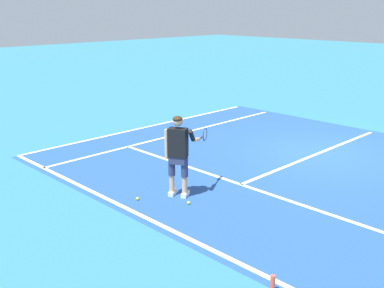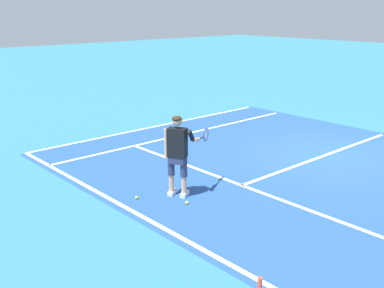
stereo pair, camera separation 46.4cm
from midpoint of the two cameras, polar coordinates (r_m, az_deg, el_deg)
The scene contains 11 objects.
ground_plane at distance 13.01m, azimuth 14.45°, elevation -1.05°, with size 80.00×80.00×0.00m, color teal.
court_inner_surface at distance 11.84m, azimuth 10.79°, elevation -2.54°, with size 10.98×9.38×0.00m, color #234C93.
line_baseline at distance 8.76m, azimuth -6.53°, elevation -9.29°, with size 10.98×0.10×0.01m, color white.
line_service at distance 10.40m, azimuth 4.73°, elevation -4.97°, with size 8.23×0.10×0.01m, color white.
line_centre_service at distance 12.88m, azimuth 14.08°, elevation -1.18°, with size 0.10×6.40×0.01m, color white.
line_singles_left at distance 14.44m, azimuth -2.69°, elevation 1.21°, with size 0.10×8.98×0.01m, color white.
line_doubles_left at distance 15.46m, azimuth -6.11°, elevation 2.15°, with size 0.10×8.98×0.01m, color white.
tennis_player at distance 9.46m, azimuth -3.03°, elevation -0.80°, with size 0.55×1.23×1.71m.
tennis_ball_near_feet at distance 9.65m, azimuth -8.07°, elevation -6.66°, with size 0.07×0.07×0.07m, color #CCE02D.
tennis_ball_by_baseline at distance 9.37m, azimuth -1.85°, elevation -7.22°, with size 0.07×0.07×0.07m, color #CCE02D.
water_bottle at distance 6.76m, azimuth 7.82°, elevation -16.58°, with size 0.07×0.07×0.25m, color #E04C38.
Camera 1 is at (6.11, -10.92, 3.79)m, focal length 43.58 mm.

